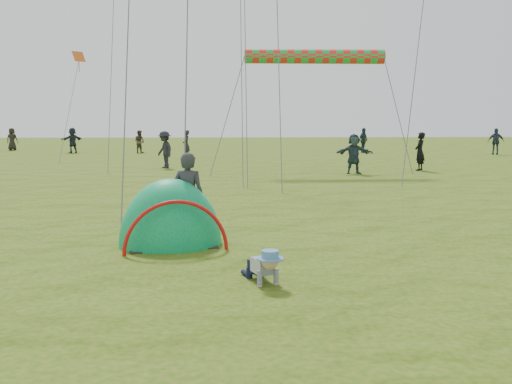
{
  "coord_description": "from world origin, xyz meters",
  "views": [
    {
      "loc": [
        0.23,
        -7.32,
        2.32
      ],
      "look_at": [
        0.72,
        3.07,
        1.0
      ],
      "focal_mm": 40.0,
      "sensor_mm": 36.0,
      "label": 1
    }
  ],
  "objects": [
    {
      "name": "crowd_person_0",
      "position": [
        8.98,
        18.48,
        0.88
      ],
      "size": [
        0.72,
        0.77,
        1.76
      ],
      "primitive_type": "imported",
      "rotation": [
        0.0,
        0.0,
        4.08
      ],
      "color": "black",
      "rests_on": "ground"
    },
    {
      "name": "crowd_person_8",
      "position": [
        9.79,
        33.03,
        0.89
      ],
      "size": [
        1.03,
        1.05,
        1.77
      ],
      "primitive_type": "imported",
      "rotation": [
        0.0,
        0.0,
        0.81
      ],
      "color": "#22353D",
      "rests_on": "ground"
    },
    {
      "name": "crowd_person_14",
      "position": [
        18.14,
        30.25,
        0.89
      ],
      "size": [
        1.13,
        0.74,
        1.78
      ],
      "primitive_type": "imported",
      "rotation": [
        0.0,
        0.0,
        2.82
      ],
      "color": "#2B3746",
      "rests_on": "ground"
    },
    {
      "name": "crowd_person_13",
      "position": [
        -6.15,
        33.61,
        0.8
      ],
      "size": [
        0.98,
        0.93,
        1.61
      ],
      "primitive_type": "imported",
      "rotation": [
        0.0,
        0.0,
        2.59
      ],
      "color": "#46372D",
      "rests_on": "ground"
    },
    {
      "name": "crowd_person_9",
      "position": [
        -2.91,
        20.53,
        0.89
      ],
      "size": [
        1.2,
        1.33,
        1.79
      ],
      "primitive_type": "imported",
      "rotation": [
        0.0,
        0.0,
        5.31
      ],
      "color": "black",
      "rests_on": "ground"
    },
    {
      "name": "diamond_kite_6",
      "position": [
        -9.01,
        28.98,
        6.21
      ],
      "size": [
        0.8,
        0.8,
        0.65
      ],
      "primitive_type": "plane",
      "rotation": [
        1.05,
        0.0,
        0.79
      ],
      "color": "orange"
    },
    {
      "name": "crowd_person_5",
      "position": [
        5.63,
        17.16,
        0.87
      ],
      "size": [
        1.61,
        0.54,
        1.73
      ],
      "primitive_type": "imported",
      "rotation": [
        0.0,
        0.0,
        0.02
      ],
      "color": "#2A3C45",
      "rests_on": "ground"
    },
    {
      "name": "rainbow_tube_kite",
      "position": [
        4.03,
        18.34,
        5.12
      ],
      "size": [
        6.22,
        0.64,
        0.64
      ],
      "primitive_type": "cylinder",
      "rotation": [
        0.0,
        1.57,
        0.0
      ],
      "color": "red"
    },
    {
      "name": "crawling_toddler",
      "position": [
        0.72,
        0.57,
        0.27
      ],
      "size": [
        0.7,
        0.82,
        0.53
      ],
      "primitive_type": null,
      "rotation": [
        0.0,
        0.0,
        0.36
      ],
      "color": "black",
      "rests_on": "ground"
    },
    {
      "name": "crowd_person_11",
      "position": [
        -10.89,
        33.77,
        0.9
      ],
      "size": [
        1.52,
        1.58,
        1.79
      ],
      "primitive_type": "imported",
      "rotation": [
        0.0,
        0.0,
        3.97
      ],
      "color": "#262C3C",
      "rests_on": "ground"
    },
    {
      "name": "crowd_person_12",
      "position": [
        -2.38,
        27.43,
        0.86
      ],
      "size": [
        0.44,
        0.64,
        1.72
      ],
      "primitive_type": "imported",
      "rotation": [
        0.0,
        0.0,
        4.75
      ],
      "color": "#242429",
      "rests_on": "ground"
    },
    {
      "name": "crowd_person_4",
      "position": [
        -16.53,
        37.63,
        0.86
      ],
      "size": [
        0.86,
        0.57,
        1.71
      ],
      "primitive_type": "imported",
      "rotation": [
        0.0,
        0.0,
        3.11
      ],
      "color": "black",
      "rests_on": "ground"
    },
    {
      "name": "standing_adult",
      "position": [
        -0.56,
        3.49,
        0.86
      ],
      "size": [
        0.7,
        0.54,
        1.71
      ],
      "primitive_type": "imported",
      "rotation": [
        0.0,
        0.0,
        2.91
      ],
      "color": "#2D2E32",
      "rests_on": "ground"
    },
    {
      "name": "popup_tent",
      "position": [
        -0.88,
        3.23,
        0.0
      ],
      "size": [
        2.24,
        1.99,
        2.48
      ],
      "primitive_type": "ellipsoid",
      "rotation": [
        0.0,
        0.0,
        0.24
      ],
      "color": "#067352",
      "rests_on": "ground"
    },
    {
      "name": "ground",
      "position": [
        0.0,
        0.0,
        0.0
      ],
      "size": [
        140.0,
        140.0,
        0.0
      ],
      "primitive_type": "plane",
      "color": "#224B08"
    }
  ]
}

